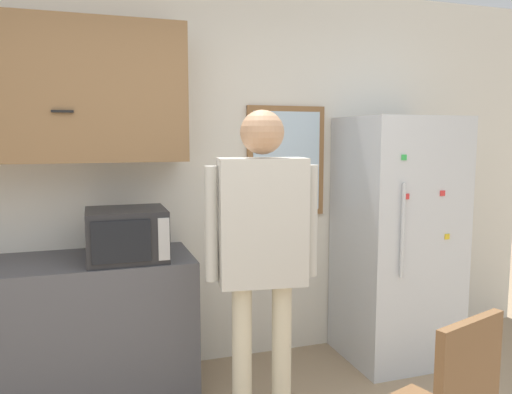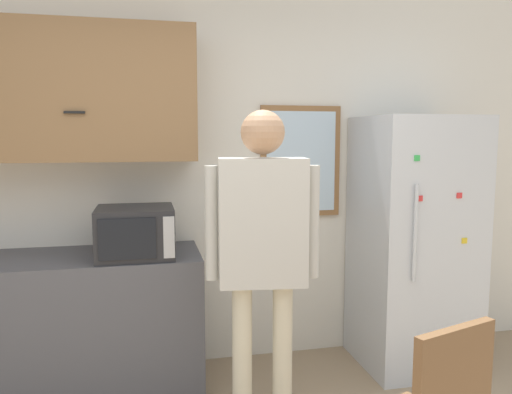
{
  "view_description": "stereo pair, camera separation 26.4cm",
  "coord_description": "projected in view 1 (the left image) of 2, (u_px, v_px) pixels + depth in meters",
  "views": [
    {
      "loc": [
        -0.55,
        -1.34,
        1.63
      ],
      "look_at": [
        0.28,
        1.15,
        1.32
      ],
      "focal_mm": 35.0,
      "sensor_mm": 36.0,
      "label": 1
    },
    {
      "loc": [
        -0.29,
        -1.41,
        1.63
      ],
      "look_at": [
        0.28,
        1.15,
        1.32
      ],
      "focal_mm": 35.0,
      "sensor_mm": 36.0,
      "label": 2
    }
  ],
  "objects": [
    {
      "name": "back_wall",
      "position": [
        175.0,
        178.0,
        3.48
      ],
      "size": [
        6.0,
        0.06,
        2.7
      ],
      "color": "silver",
      "rests_on": "ground_plane"
    },
    {
      "name": "window",
      "position": [
        286.0,
        161.0,
        3.68
      ],
      "size": [
        0.6,
        0.05,
        0.81
      ],
      "color": "olive"
    },
    {
      "name": "person",
      "position": [
        262.0,
        237.0,
        2.7
      ],
      "size": [
        0.62,
        0.28,
        1.78
      ],
      "rotation": [
        0.0,
        0.0,
        -0.13
      ],
      "color": "beige",
      "rests_on": "ground_plane"
    },
    {
      "name": "refrigerator",
      "position": [
        396.0,
        239.0,
        3.65
      ],
      "size": [
        0.74,
        0.72,
        1.77
      ],
      "color": "silver",
      "rests_on": "ground_plane"
    },
    {
      "name": "counter",
      "position": [
        2.0,
        340.0,
        2.92
      ],
      "size": [
        2.23,
        0.63,
        0.9
      ],
      "color": "#4C4C51",
      "rests_on": "ground_plane"
    },
    {
      "name": "microwave",
      "position": [
        127.0,
        235.0,
        2.98
      ],
      "size": [
        0.46,
        0.43,
        0.31
      ],
      "color": "#232326",
      "rests_on": "counter"
    }
  ]
}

